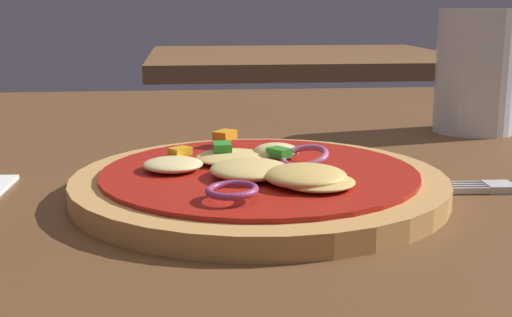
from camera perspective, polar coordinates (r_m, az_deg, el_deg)
dining_table at (r=0.49m, az=1.55°, el=-3.92°), size 1.28×1.04×0.04m
pizza at (r=0.44m, az=0.30°, el=-1.95°), size 0.24×0.24×0.03m
beer_glass at (r=0.69m, az=17.95°, el=6.79°), size 0.08×0.08×0.12m
background_table at (r=1.74m, az=3.75°, el=8.18°), size 0.75×0.65×0.04m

